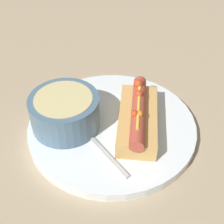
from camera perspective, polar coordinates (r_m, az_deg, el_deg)
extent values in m
plane|color=tan|center=(0.54, 0.00, -3.30)|extent=(4.00, 4.00, 0.00)
cylinder|color=white|center=(0.54, 0.00, -2.69)|extent=(0.29, 0.29, 0.02)
cube|color=tan|center=(0.52, 4.72, -1.40)|extent=(0.16, 0.13, 0.03)
cylinder|color=#B24738|center=(0.51, 4.85, 0.30)|extent=(0.15, 0.10, 0.02)
sphere|color=#C63F1E|center=(0.54, 4.81, 5.15)|extent=(0.02, 0.02, 0.02)
sphere|color=orange|center=(0.48, 5.10, -0.30)|extent=(0.01, 0.01, 0.01)
sphere|color=#C63F1E|center=(0.49, 4.42, -0.06)|extent=(0.01, 0.01, 0.01)
sphere|color=#C63F1E|center=(0.52, 4.95, 3.27)|extent=(0.01, 0.01, 0.01)
cylinder|color=gold|center=(0.50, 4.92, 1.21)|extent=(0.10, 0.06, 0.01)
cylinder|color=slate|center=(0.52, -8.59, 0.01)|extent=(0.11, 0.11, 0.06)
cylinder|color=#D1C184|center=(0.50, -8.85, 1.95)|extent=(0.09, 0.09, 0.01)
cube|color=#B7B7BC|center=(0.49, -1.86, -6.88)|extent=(0.04, 0.13, 0.00)
ellipsoid|color=#B7B7BC|center=(0.54, -6.89, -1.31)|extent=(0.03, 0.04, 0.01)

